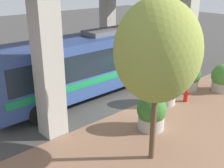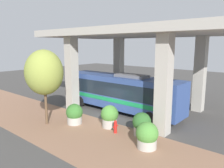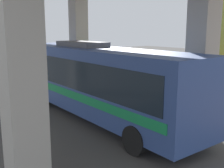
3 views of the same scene
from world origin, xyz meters
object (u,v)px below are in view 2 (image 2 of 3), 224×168
fire_hydrant (115,127)px  planter_middle (110,116)px  bus (121,91)px  planter_extra (142,124)px  planter_back (147,136)px  planter_front (75,114)px  street_tree_near (44,73)px

fire_hydrant → planter_middle: size_ratio=0.55×
planter_middle → bus: bearing=26.3°
fire_hydrant → planter_extra: bearing=-61.6°
fire_hydrant → planter_back: (-0.53, -2.81, 0.31)m
fire_hydrant → planter_front: 3.60m
planter_back → street_tree_near: (-1.47, 7.95, 3.19)m
bus → planter_front: bearing=171.5°
bus → planter_front: (-4.81, 0.72, -1.13)m
fire_hydrant → planter_back: size_ratio=0.57×
bus → street_tree_near: street_tree_near is taller
planter_middle → planter_back: size_ratio=1.03×
fire_hydrant → street_tree_near: size_ratio=0.16×
fire_hydrant → planter_middle: 1.24m
fire_hydrant → planter_front: bearing=99.7°
bus → planter_extra: bearing=-127.5°
bus → planter_middle: size_ratio=7.05×
bus → planter_extra: (-3.36, -4.38, -1.11)m
planter_back → planter_extra: bearing=42.1°
planter_middle → street_tree_near: 5.79m
fire_hydrant → planter_back: bearing=-100.7°
planter_extra → street_tree_near: 7.95m
planter_back → planter_middle: bearing=73.6°
bus → street_tree_near: bearing=159.4°
planter_middle → planter_back: 4.00m
fire_hydrant → planter_extra: (0.85, -1.57, 0.33)m
fire_hydrant → planter_extra: planter_extra is taller
planter_middle → planter_back: (-1.13, -3.83, -0.05)m
bus → fire_hydrant: bus is taller
bus → planter_back: 7.44m
planter_front → planter_back: 6.34m
planter_front → planter_back: bearing=-89.3°
planter_front → planter_middle: 2.78m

